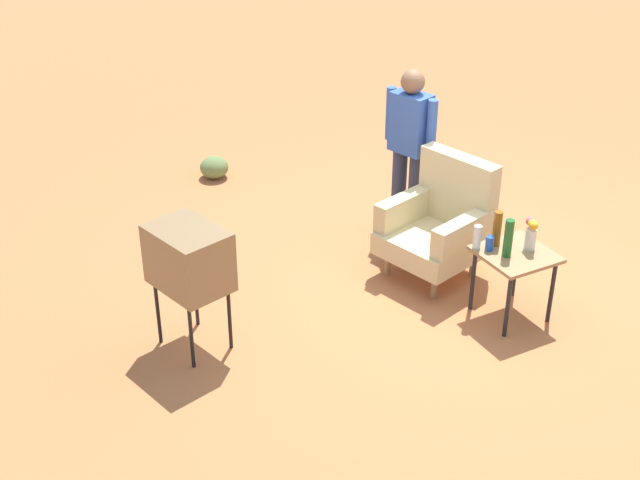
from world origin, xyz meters
TOP-DOWN VIEW (x-y plane):
  - ground_plane at (0.00, 0.00)m, footprint 60.00×60.00m
  - armchair at (-0.21, 0.01)m, footprint 0.94×0.95m
  - side_table at (0.65, 0.13)m, footprint 0.56×0.56m
  - tv_on_stand at (-0.18, -2.31)m, footprint 0.69×0.58m
  - person_standing at (-0.95, 0.15)m, footprint 0.55×0.32m
  - bottle_tall_amber at (0.47, 0.07)m, footprint 0.07×0.07m
  - soda_can_blue at (0.51, -0.03)m, footprint 0.07×0.07m
  - bottle_wine_green at (0.65, 0.03)m, footprint 0.07×0.07m
  - bottle_short_clear at (0.44, -0.10)m, footprint 0.06×0.06m
  - flower_vase at (0.65, 0.26)m, footprint 0.15×0.10m
  - shrub_near at (-3.01, -0.99)m, footprint 0.31×0.31m

SIDE VIEW (x-z plane):
  - ground_plane at x=0.00m, z-range 0.00..0.00m
  - shrub_near at x=-3.01m, z-range 0.00..0.24m
  - armchair at x=-0.21m, z-range -0.03..1.03m
  - side_table at x=0.65m, z-range 0.21..0.81m
  - soda_can_blue at x=0.51m, z-range 0.59..0.72m
  - bottle_short_clear at x=0.44m, z-range 0.59..0.79m
  - flower_vase at x=0.65m, z-range 0.61..0.87m
  - bottle_tall_amber at x=0.47m, z-range 0.59..0.89m
  - bottle_wine_green at x=0.65m, z-range 0.59..0.91m
  - tv_on_stand at x=-0.18m, z-range 0.27..1.30m
  - person_standing at x=-0.95m, z-range 0.12..1.76m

